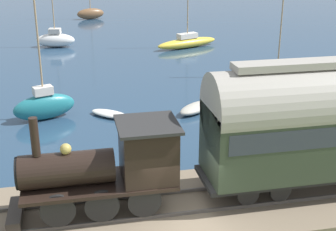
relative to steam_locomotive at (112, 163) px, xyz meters
The scene contains 12 objects.
harbor_water 42.83m from the steam_locomotive, ahead, with size 80.00×80.00×0.01m.
rail_embankment 2.95m from the steam_locomotive, 90.00° to the right, with size 4.84×56.00×0.68m.
steam_locomotive is the anchor object (origin of this frame).
passenger_coach 7.79m from the steam_locomotive, 90.00° to the right, with size 2.47×9.35×4.72m.
sailboat_yellow 28.44m from the steam_locomotive, 19.10° to the right, with size 3.42×6.28×8.30m.
sailboat_black 21.04m from the steam_locomotive, 39.14° to the right, with size 2.22×6.08×8.83m.
sailboat_white 29.68m from the steam_locomotive, ahead, with size 2.01×3.66×9.49m.
sailboat_teal 11.31m from the steam_locomotive, 13.63° to the left, with size 2.05×3.49×8.72m.
sailboat_brown 45.31m from the steam_locomotive, ahead, with size 2.03×3.57×9.03m.
rowboat_near_shore 7.60m from the steam_locomotive, 55.68° to the right, with size 2.66×2.93×0.39m.
rowboat_off_pier 11.90m from the steam_locomotive, 28.85° to the right, with size 2.48×2.75×0.50m.
rowboat_far_out 10.79m from the steam_locomotive, ahead, with size 2.26×2.38×0.30m.
Camera 1 is at (-12.49, 3.13, 9.08)m, focal length 50.00 mm.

